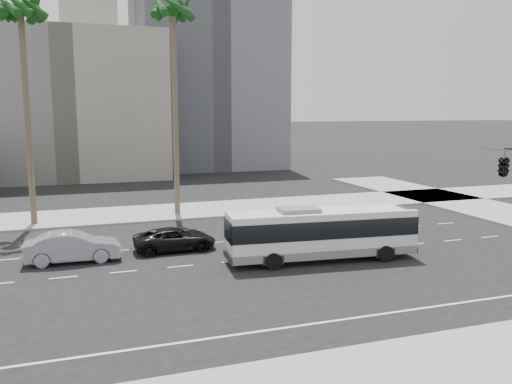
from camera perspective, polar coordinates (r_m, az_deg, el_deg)
name	(u,v)px	position (r m, az deg, el deg)	size (l,w,h in m)	color
ground	(283,257)	(30.97, 2.89, -6.99)	(700.00, 700.00, 0.00)	black
sidewalk_north	(215,209)	(45.33, -4.40, -1.84)	(120.00, 7.00, 0.15)	gray
midrise_beige_west	(65,106)	(72.66, -19.86, 8.74)	(24.00, 18.00, 18.00)	slate
midrise_gray_center	(205,80)	(82.04, -5.54, 11.95)	(20.00, 20.00, 26.00)	#4C4E55
civic_tower	(89,47)	(279.46, -17.53, 14.64)	(42.00, 42.00, 129.00)	beige
highrise_right	(193,55)	(265.03, -6.83, 14.49)	(26.00, 26.00, 70.00)	slate
highrise_far	(226,71)	(299.65, -3.26, 12.91)	(22.00, 22.00, 60.00)	slate
city_bus	(322,232)	(30.12, 7.08, -4.32)	(10.91, 3.39, 3.08)	silver
car_a	(175,239)	(32.55, -8.73, -5.05)	(4.95, 2.28, 1.38)	black
car_b	(73,247)	(31.44, -19.16, -5.61)	(5.23, 1.82, 1.72)	gray
traffic_signal	(512,171)	(26.66, 25.84, 2.02)	(3.17, 4.29, 6.81)	#262628
palm_near	(173,15)	(43.35, -8.94, 18.38)	(5.15, 5.15, 17.35)	brown
palm_mid	(21,14)	(42.17, -24.04, 17.12)	(5.42, 5.42, 16.74)	brown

